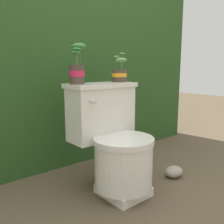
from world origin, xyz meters
The scene contains 6 objects.
ground_plane centered at (0.00, 0.00, 0.00)m, with size 12.00×12.00×0.00m, color brown.
hedge_backdrop centered at (0.00, 1.01, 0.82)m, with size 3.00×0.65×1.63m.
toilet centered at (-0.03, 0.12, 0.35)m, with size 0.49×0.55×0.73m.
potted_plant_left centered at (-0.22, 0.26, 0.84)m, with size 0.12×0.11×0.26m.
potted_plant_midleft centered at (0.15, 0.27, 0.80)m, with size 0.12×0.13×0.21m.
garden_stone centered at (0.45, -0.03, 0.04)m, with size 0.15×0.12×0.08m.
Camera 1 is at (-1.08, -1.12, 0.84)m, focal length 40.00 mm.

